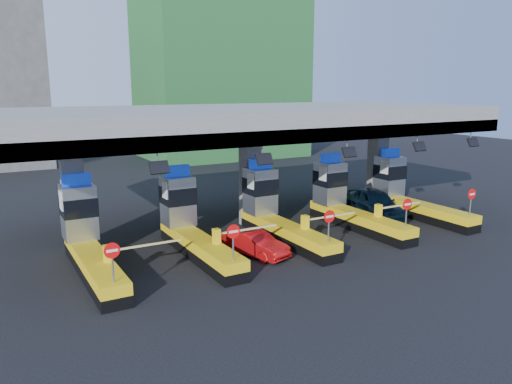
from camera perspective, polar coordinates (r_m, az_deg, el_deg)
ground at (r=27.66m, az=2.35°, el=-5.20°), size 120.00×120.00×0.00m
toll_canopy at (r=28.98m, az=-0.56°, el=7.96°), size 28.00×12.09×7.00m
toll_lane_far_left at (r=24.03m, az=-18.79°, el=-5.03°), size 4.43×8.00×4.16m
toll_lane_left at (r=25.34m, az=-7.63°, el=-3.61°), size 4.43×8.00×4.16m
toll_lane_center at (r=27.51m, az=2.07°, el=-2.27°), size 4.43×8.00×4.16m
toll_lane_right at (r=30.36m, az=10.15°, el=-1.09°), size 4.43×8.00×4.16m
toll_lane_far_right at (r=33.72m, az=16.72°, el=-0.12°), size 4.43×8.00×4.16m
bg_building_scaffold at (r=60.60m, az=-4.14°, el=17.44°), size 18.00×12.00×28.00m
van at (r=32.76m, az=13.41°, el=-1.20°), size 3.43×5.55×1.76m
red_car at (r=24.58m, az=-0.07°, el=-5.93°), size 2.31×3.87×1.20m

